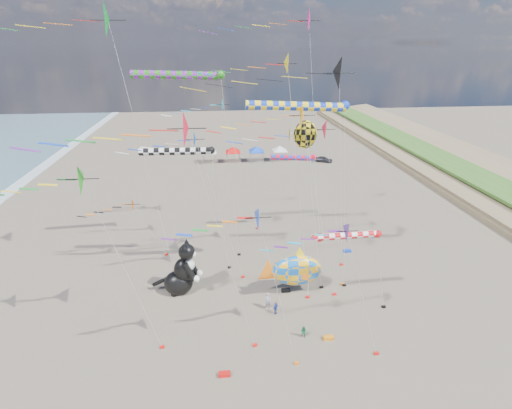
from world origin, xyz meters
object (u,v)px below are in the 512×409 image
Objects in this scene: cat_inflatable at (180,267)px; parked_car at (324,159)px; person_adult at (268,301)px; child_blue at (276,308)px; child_green at (304,332)px; fish_inflatable at (296,270)px.

cat_inflatable is 52.63m from parked_car.
person_adult is 1.05m from child_blue.
parked_car is (18.10, 49.63, 0.04)m from child_blue.
child_green is 55.59m from parked_car.
parked_car reaches higher than child_blue.
cat_inflatable is at bearing 116.47° from child_blue.
child_blue is 0.32× the size of parked_car.
cat_inflatable is 5.09× the size of child_green.
child_green is at bearing -95.29° from fish_inflatable.
person_adult is at bearing -175.93° from parked_car.
cat_inflatable is 13.68m from child_green.
parked_car is at bearing 71.46° from fish_inflatable.
parked_car is (16.22, 53.17, 0.05)m from child_green.
fish_inflatable reaches higher than child_blue.
cat_inflatable is 5.05× the size of child_blue.
fish_inflatable is 5.70× the size of child_green.
fish_inflatable reaches higher than child_green.
person_adult is (8.30, -3.71, -2.08)m from cat_inflatable.
child_blue is at bearing 151.31° from child_green.
person_adult is 5.03m from child_green.
cat_inflatable reaches higher than child_blue.
person_adult reaches higher than child_blue.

